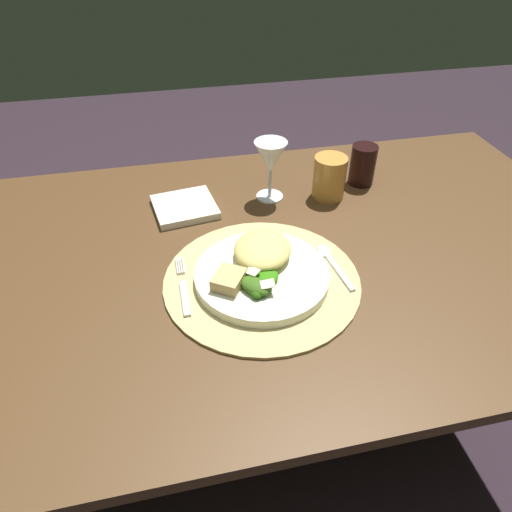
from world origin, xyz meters
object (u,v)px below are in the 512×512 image
Objects in this scene: dining_table at (263,294)px; dinner_plate at (262,275)px; napkin at (185,207)px; spoon at (330,259)px; amber_tumbler at (329,177)px; dark_tumbler at (363,165)px; wine_glass at (270,159)px; fork at (183,288)px.

dinner_plate is at bearing -104.83° from dining_table.
spoon is at bearing -43.56° from napkin.
dark_tumbler is (0.10, 0.04, -0.00)m from amber_tumbler.
dark_tumbler is at bearing 4.55° from wine_glass.
dark_tumbler is (0.23, 0.02, -0.05)m from wine_glass.
dark_tumbler is at bearing 32.87° from fork.
wine_glass is 0.14m from amber_tumbler.
wine_glass reaches higher than dark_tumbler.
dinner_plate reaches higher than spoon.
dinner_plate is at bearing -170.04° from spoon.
dinner_plate is at bearing -66.66° from napkin.
dinner_plate is at bearing -106.39° from wine_glass.
napkin reaches higher than dining_table.
napkin is (-0.14, 0.18, 0.12)m from dining_table.
dining_table is 0.18m from spoon.
napkin reaches higher than fork.
amber_tumbler is at bearing -1.88° from napkin.
amber_tumbler is (0.33, -0.01, 0.04)m from napkin.
spoon is at bearing -77.32° from wine_glass.
dinner_plate is 0.29m from napkin.
wine_glass is 1.40× the size of amber_tumbler.
dark_tumbler is at bearing 43.58° from dinner_plate.
dark_tumbler reaches higher than spoon.
dark_tumbler reaches higher than fork.
spoon is 1.05× the size of napkin.
fork is at bearing -147.13° from dark_tumbler.
dark_tumbler reaches higher than dinner_plate.
spoon reaches higher than fork.
spoon is (0.14, 0.02, -0.01)m from dinner_plate.
fork is 0.54m from dark_tumbler.
dinner_plate is 1.58× the size of fork.
dining_table is 0.39m from dark_tumbler.
amber_tumbler is (0.21, 0.25, 0.03)m from dinner_plate.
dark_tumbler is at bearing 36.38° from dining_table.
napkin is at bearing -176.31° from wine_glass.
napkin is 1.38× the size of dark_tumbler.
dark_tumbler is (0.17, 0.27, 0.04)m from spoon.
wine_glass is (-0.06, 0.25, 0.09)m from spoon.
dining_table is at bearing -138.20° from amber_tumbler.
wine_glass is at bearing 169.93° from amber_tumbler.
fork is 0.36m from wine_glass.
wine_glass is at bearing -175.45° from dark_tumbler.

